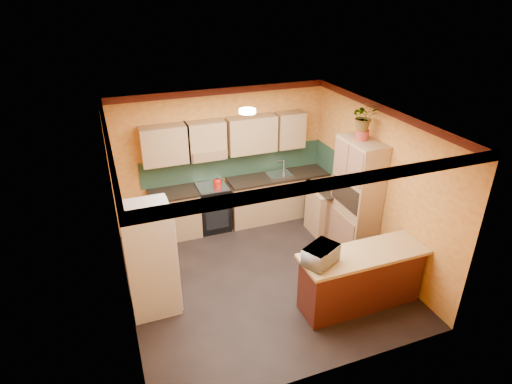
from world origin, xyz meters
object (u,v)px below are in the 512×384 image
at_px(stove, 213,207).
at_px(breakfast_bar, 360,280).
at_px(pantry, 356,198).
at_px(fridge, 150,259).
at_px(microwave, 321,255).
at_px(base_cabinets_back, 243,203).

height_order(stove, breakfast_bar, stove).
bearing_deg(stove, pantry, -36.78).
relative_size(fridge, pantry, 0.81).
bearing_deg(fridge, stove, 52.94).
distance_m(pantry, microwave, 1.95).
distance_m(base_cabinets_back, pantry, 2.31).
distance_m(stove, microwave, 3.10).
bearing_deg(pantry, fridge, -175.35).
bearing_deg(microwave, fridge, 126.17).
xyz_separation_m(base_cabinets_back, stove, (-0.62, -0.00, 0.02)).
height_order(fridge, pantry, pantry).
bearing_deg(pantry, base_cabinets_back, 133.55).
relative_size(pantry, microwave, 4.32).
bearing_deg(stove, microwave, -75.95).
height_order(stove, fridge, fridge).
distance_m(fridge, pantry, 3.62).
bearing_deg(microwave, stove, 75.81).
xyz_separation_m(base_cabinets_back, fridge, (-2.07, -1.91, 0.41)).
relative_size(breakfast_bar, microwave, 3.70).
height_order(base_cabinets_back, pantry, pantry).
bearing_deg(fridge, base_cabinets_back, 42.72).
height_order(pantry, microwave, pantry).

